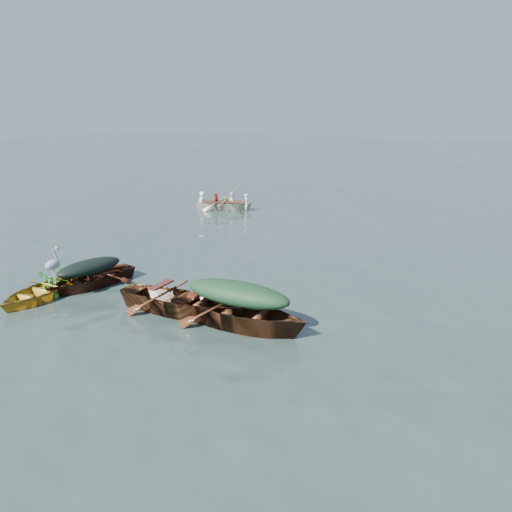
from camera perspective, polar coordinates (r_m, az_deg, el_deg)
The scene contains 13 objects.
ground at distance 12.57m, azimuth -13.59°, elevation -5.52°, with size 140.00×140.00×0.00m, color #2D403B.
yellow_dinghy at distance 13.73m, azimuth -23.52°, elevation -4.57°, with size 1.24×2.86×0.75m, color #C18A25.
dark_covered_boat at distance 14.17m, azimuth -18.30°, elevation -3.36°, with size 1.25×3.36×0.82m, color #421F0F.
green_tarp_boat at distance 11.11m, azimuth -2.07°, elevation -8.06°, with size 1.41×4.52×1.06m, color #542B13.
open_wooden_boat at distance 11.89m, azimuth -8.55°, elevation -6.53°, with size 1.37×4.41×1.03m, color brown.
rowed_boat at distance 23.62m, azimuth -3.63°, elevation 5.26°, with size 1.11×3.70×0.85m, color white.
dark_tarp_cover at distance 13.99m, azimuth -18.53°, elevation -1.01°, with size 0.69×1.85×0.40m, color black.
green_tarp_cover at distance 10.80m, azimuth -2.12°, elevation -4.24°, with size 0.77×2.48×0.52m, color #183B1E.
thwart_benches at distance 11.69m, azimuth -8.66°, elevation -4.11°, with size 0.82×2.20×0.04m, color #491811, non-canonical shape.
heron at distance 13.11m, azimuth -22.15°, elevation -1.51°, with size 0.28×0.40×0.92m, color #9EA1A7, non-canonical shape.
dinghy_weeds at distance 13.85m, azimuth -22.11°, elevation -1.27°, with size 0.70×0.90×0.60m, color #2D711D.
rowers at distance 23.48m, azimuth -3.67°, elevation 7.19°, with size 1.00×2.59×0.76m, color silver.
oars at distance 23.54m, azimuth -3.65°, elevation 6.35°, with size 2.60×0.60×0.06m, color olive, non-canonical shape.
Camera 1 is at (8.81, -7.67, 4.64)m, focal length 35.00 mm.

